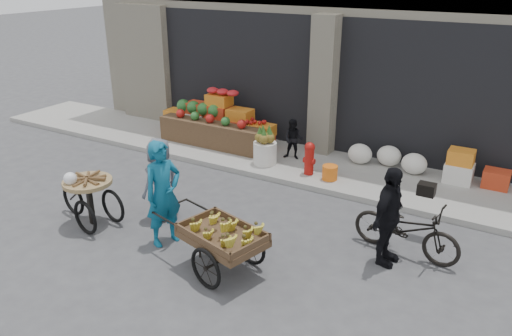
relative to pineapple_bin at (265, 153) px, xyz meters
The scene contains 15 objects.
ground 3.70m from the pineapple_bin, 78.23° to the right, with size 80.00×80.00×0.00m, color #424244.
sidewalk 0.95m from the pineapple_bin, 33.69° to the left, with size 18.00×2.20×0.12m, color gray.
building 5.41m from the pineapple_bin, 80.40° to the left, with size 14.00×6.45×7.00m.
fruit_display 1.92m from the pineapple_bin, 155.76° to the left, with size 3.10×1.12×1.24m.
pineapple_bin is the anchor object (origin of this frame).
fire_hydrant 1.11m from the pineapple_bin, ahead, with size 0.22×0.22×0.71m.
orange_bucket 1.61m from the pineapple_bin, ahead, with size 0.32×0.32×0.30m, color orange.
right_bay_goods 3.54m from the pineapple_bin, 18.10° to the left, with size 3.35×0.60×0.70m.
seated_person 0.75m from the pineapple_bin, 56.31° to the left, with size 0.45×0.35×0.93m, color black.
banana_cart 4.11m from the pineapple_bin, 69.94° to the right, with size 2.25×1.34×0.88m.
vendor_woman 3.66m from the pineapple_bin, 87.40° to the right, with size 0.64×0.42×1.76m, color #105A7B.
tricycle_cart 4.04m from the pineapple_bin, 110.22° to the right, with size 1.46×0.96×0.95m.
vendor_grey 3.03m from the pineapple_bin, 98.71° to the right, with size 0.73×0.48×1.50m, color slate.
bicycle 4.17m from the pineapple_bin, 28.76° to the right, with size 0.60×1.72×0.90m, color black.
cyclist 4.24m from the pineapple_bin, 34.85° to the right, with size 0.92×0.38×1.57m, color black.
Camera 1 is at (4.33, -5.50, 4.27)m, focal length 35.00 mm.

